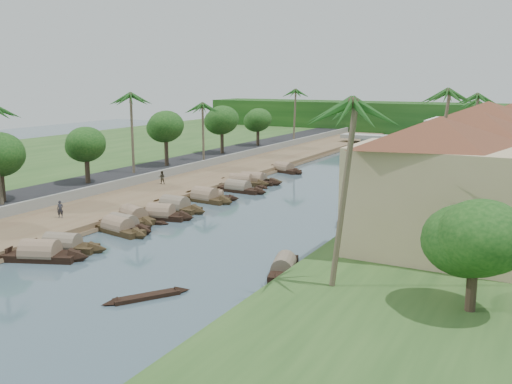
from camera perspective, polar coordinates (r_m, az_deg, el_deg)
The scene contains 47 objects.
ground at distance 53.26m, azimuth -2.98°, elevation -3.97°, with size 220.00×220.00×0.00m, color #3E525D.
left_bank at distance 78.03m, azimuth -5.53°, elevation 1.22°, with size 10.00×180.00×0.80m, color brown.
right_bank at distance 65.84m, azimuth 20.82°, elevation -1.20°, with size 16.00×180.00×1.20m, color #26471C.
road at distance 82.92m, azimuth -10.45°, elevation 1.89°, with size 8.00×180.00×1.40m, color black.
retaining_wall at distance 80.24m, azimuth -8.05°, elevation 2.13°, with size 0.40×180.00×1.10m, color gray.
far_left_fill at distance 101.39m, azimuth -22.31°, elevation 2.92°, with size 45.00×220.00×1.35m, color #26471C.
treeline at distance 146.78m, azimuth 17.62°, elevation 6.89°, with size 120.00×14.00×8.00m.
bridge at distance 119.64m, azimuth 15.07°, elevation 5.04°, with size 28.00×4.00×2.40m.
building_near at distance 43.36m, azimuth 17.56°, elevation 0.63°, with size 14.85×14.85×10.20m.
building_mid at distance 58.91m, azimuth 21.39°, elevation 2.84°, with size 14.11×14.11×9.70m.
building_far at distance 72.81m, azimuth 21.96°, elevation 4.48°, with size 15.59×15.59×10.20m.
building_distant at distance 92.61m, azimuth 23.93°, elevation 5.32°, with size 12.62×12.62×9.20m.
sampan_0 at distance 50.01m, azimuth -18.80°, elevation -5.10°, with size 8.39×3.92×2.18m.
sampan_1 at distance 48.13m, azimuth -20.77°, elevation -5.87°, with size 8.30×4.83×2.41m.
sampan_2 at distance 54.26m, azimuth -13.64°, elevation -3.54°, with size 8.34×3.16×2.16m.
sampan_3 at distance 55.29m, azimuth -13.19°, elevation -3.24°, with size 8.03×2.57×2.14m.
sampan_4 at distance 58.28m, azimuth -12.15°, elevation -2.44°, with size 7.97×4.54×2.24m.
sampan_5 at distance 58.58m, azimuth -9.53°, elevation -2.27°, with size 7.63×3.62×2.35m.
sampan_6 at distance 61.91m, azimuth -8.12°, elevation -1.49°, with size 8.35×2.37×2.44m.
sampan_7 at distance 66.66m, azimuth -4.25°, elevation -0.50°, with size 6.31×3.33×1.74m.
sampan_8 at distance 66.25m, azimuth -5.10°, elevation -0.57°, with size 8.27×2.78×2.48m.
sampan_9 at distance 71.59m, azimuth -1.82°, elevation 0.36°, with size 8.73×2.22×2.19m.
sampan_10 at distance 76.05m, azimuth -1.53°, elevation 1.01°, with size 8.40×3.25×2.26m.
sampan_11 at distance 76.77m, azimuth -0.39°, elevation 1.12°, with size 8.79×3.35×2.44m.
sampan_12 at distance 77.76m, azimuth -0.03°, elevation 1.24°, with size 8.22×2.36×1.96m.
sampan_13 at distance 86.66m, azimuth 2.79°, elevation 2.28°, with size 8.14×4.21×2.20m.
sampan_14 at distance 42.20m, azimuth 2.79°, elevation -7.54°, with size 3.55×7.66×1.89m.
sampan_15 at distance 57.60m, azimuth 9.45°, elevation -2.50°, with size 3.47×8.65×2.26m.
sampan_16 at distance 68.97m, azimuth 12.79°, elevation -0.35°, with size 3.33×7.73×1.91m.
canoe_0 at distance 38.23m, azimuth -10.85°, elevation -10.27°, with size 4.02×5.38×0.79m.
canoe_1 at distance 56.93m, azimuth -10.74°, elevation -3.04°, with size 4.39×1.96×0.71m.
canoe_2 at distance 74.92m, azimuth 0.09°, elevation 0.62°, with size 4.70×2.81×0.71m.
palm_0 at distance 34.34m, azimuth 8.48°, elevation 8.48°, with size 3.20×3.20×13.04m.
palm_1 at distance 50.26m, azimuth 15.87°, elevation 5.56°, with size 3.20×3.20×9.89m.
palm_2 at distance 65.31m, azimuth 18.07°, elevation 9.35°, with size 3.20×3.20×13.04m.
palm_3 at distance 83.48m, azimuth 20.99°, elevation 8.86°, with size 3.20×3.20×12.12m.
palm_5 at distance 78.22m, azimuth -12.43°, elevation 9.32°, with size 3.20×3.20×12.04m.
palm_6 at distance 88.52m, azimuth -5.35°, elevation 8.60°, with size 3.20×3.20×10.23m.
palm_7 at distance 100.98m, azimuth 21.07°, elevation 8.37°, with size 3.20×3.20×10.69m.
palm_8 at distance 114.92m, azimuth 3.87°, elevation 10.00°, with size 3.20×3.20×11.81m.
tree_2 at distance 72.28m, azimuth -16.64°, elevation 4.51°, with size 4.76×4.76×6.67m.
tree_3 at distance 84.27m, azimuth -9.03°, elevation 6.41°, with size 5.15×5.15×7.81m.
tree_4 at distance 97.23m, azimuth -3.44°, elevation 7.13°, with size 5.49×5.49×7.87m.
tree_5 at distance 108.66m, azimuth 0.19°, elevation 7.16°, with size 4.93×4.93×6.81m.
tree_7 at distance 33.60m, azimuth 21.07°, elevation -4.49°, with size 4.98×4.98×6.23m.
person_near at distance 58.01m, azimuth -18.99°, elevation -1.64°, with size 0.61×0.40×1.68m, color #27272F.
person_far at distance 73.43m, azimuth -9.40°, elevation 1.45°, with size 0.81×0.63×1.66m, color #322E23.
Camera 1 is at (26.48, -44.02, 14.06)m, focal length 40.00 mm.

